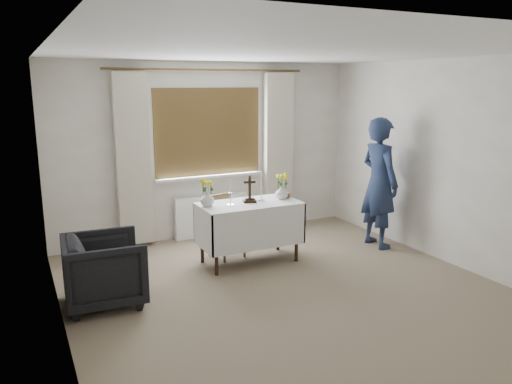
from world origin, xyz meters
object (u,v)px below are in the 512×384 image
(altar_table, at_px, (249,233))
(wooden_chair, at_px, (227,226))
(wooden_cross, at_px, (250,189))
(armchair, at_px, (105,270))
(person, at_px, (379,183))
(flower_vase_right, at_px, (282,192))
(flower_vase_left, at_px, (207,199))

(altar_table, distance_m, wooden_chair, 0.35)
(altar_table, relative_size, wooden_chair, 1.53)
(wooden_chair, bearing_deg, wooden_cross, -68.41)
(armchair, height_order, person, person)
(flower_vase_right, bearing_deg, wooden_chair, 155.06)
(altar_table, height_order, wooden_chair, wooden_chair)
(person, xyz_separation_m, flower_vase_right, (-1.39, 0.20, -0.03))
(armchair, bearing_deg, flower_vase_right, -75.58)
(person, relative_size, flower_vase_right, 10.28)
(person, bearing_deg, wooden_cross, 82.91)
(altar_table, bearing_deg, person, -6.05)
(altar_table, height_order, person, person)
(wooden_chair, distance_m, armchair, 1.82)
(wooden_chair, bearing_deg, altar_table, -73.64)
(person, distance_m, wooden_cross, 1.85)
(altar_table, xyz_separation_m, flower_vase_right, (0.46, 0.01, 0.47))
(wooden_chair, bearing_deg, armchair, -169.63)
(wooden_chair, height_order, person, person)
(flower_vase_right, bearing_deg, armchair, -168.83)
(wooden_cross, height_order, flower_vase_left, wooden_cross)
(wooden_chair, relative_size, armchair, 1.04)
(wooden_cross, height_order, flower_vase_right, wooden_cross)
(flower_vase_left, bearing_deg, person, -6.32)
(wooden_cross, xyz_separation_m, flower_vase_right, (0.44, -0.02, -0.08))
(altar_table, xyz_separation_m, person, (1.85, -0.20, 0.50))
(armchair, height_order, flower_vase_left, flower_vase_left)
(flower_vase_right, bearing_deg, flower_vase_left, 176.49)
(armchair, distance_m, flower_vase_left, 1.49)
(wooden_chair, height_order, wooden_cross, wooden_cross)
(wooden_chair, bearing_deg, flower_vase_right, -38.91)
(armchair, xyz_separation_m, flower_vase_right, (2.29, 0.45, 0.49))
(flower_vase_right, bearing_deg, wooden_cross, 177.14)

